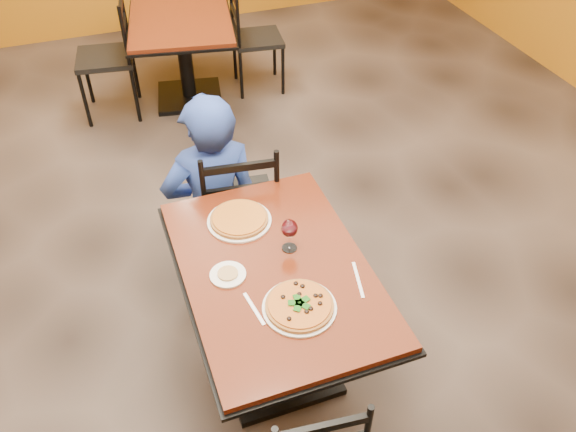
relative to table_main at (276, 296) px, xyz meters
name	(u,v)px	position (x,y,z in m)	size (l,w,h in m)	color
floor	(249,298)	(0.00, 0.50, -0.56)	(7.00, 8.00, 0.01)	black
table_main	(276,296)	(0.00, 0.00, 0.00)	(0.83, 1.23, 0.75)	#60200F
table_second	(183,38)	(0.19, 2.88, 0.00)	(1.02, 1.34, 0.75)	#60200F
chair_main_far	(238,204)	(0.05, 0.80, -0.09)	(0.42, 0.42, 0.94)	black
chair_second_left	(105,58)	(-0.45, 2.88, -0.07)	(0.44, 0.44, 0.97)	black
chair_second_right	(257,39)	(0.83, 2.88, -0.11)	(0.40, 0.40, 0.89)	black
diner	(211,184)	(-0.08, 0.91, 0.01)	(0.58, 0.38, 1.14)	navy
plate_main	(299,308)	(0.02, -0.25, 0.20)	(0.31, 0.31, 0.01)	white
pizza_main	(299,305)	(0.02, -0.25, 0.21)	(0.28, 0.28, 0.02)	#9A250B
plate_far	(239,221)	(-0.06, 0.35, 0.20)	(0.31, 0.31, 0.01)	white
pizza_far	(239,218)	(-0.06, 0.35, 0.21)	(0.28, 0.28, 0.02)	orange
side_plate	(228,275)	(-0.21, 0.03, 0.20)	(0.16, 0.16, 0.01)	white
dip	(228,273)	(-0.21, 0.03, 0.21)	(0.09, 0.09, 0.01)	tan
wine_glass	(289,234)	(0.10, 0.09, 0.28)	(0.08, 0.08, 0.18)	white
fork	(254,309)	(-0.16, -0.19, 0.20)	(0.01, 0.19, 0.00)	silver
knife	(358,280)	(0.31, -0.19, 0.20)	(0.01, 0.21, 0.00)	silver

